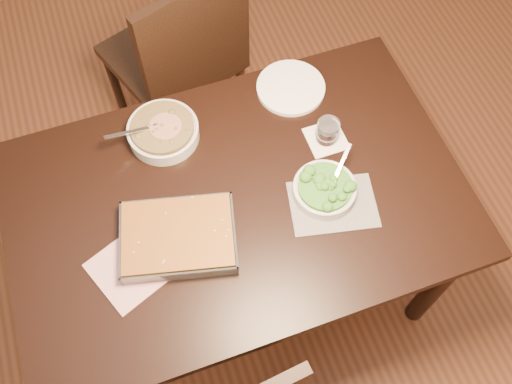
{
  "coord_description": "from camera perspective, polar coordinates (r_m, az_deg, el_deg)",
  "views": [
    {
      "loc": [
        -0.21,
        -0.78,
        2.3
      ],
      "look_at": [
        0.05,
        -0.03,
        0.8
      ],
      "focal_mm": 40.0,
      "sensor_mm": 36.0,
      "label": 1
    }
  ],
  "objects": [
    {
      "name": "wine_tumbler",
      "position": [
        1.83,
        7.16,
        6.07
      ],
      "size": [
        0.07,
        0.07,
        0.08
      ],
      "color": "black",
      "rests_on": "coaster"
    },
    {
      "name": "dinner_plate",
      "position": [
        1.97,
        3.5,
        10.37
      ],
      "size": [
        0.23,
        0.23,
        0.02
      ],
      "primitive_type": "cylinder",
      "color": "white",
      "rests_on": "table"
    },
    {
      "name": "baking_dish",
      "position": [
        1.68,
        -7.79,
        -4.51
      ],
      "size": [
        0.38,
        0.32,
        0.06
      ],
      "rotation": [
        0.0,
        0.0,
        -0.24
      ],
      "color": "silver",
      "rests_on": "table"
    },
    {
      "name": "magazine_b",
      "position": [
        1.75,
        7.69,
        -1.25
      ],
      "size": [
        0.29,
        0.24,
        0.0
      ],
      "primitive_type": "cube",
      "rotation": [
        0.0,
        0.0,
        -0.21
      ],
      "color": "#212128",
      "rests_on": "table"
    },
    {
      "name": "ground",
      "position": [
        2.44,
        -1.42,
        -8.75
      ],
      "size": [
        4.0,
        4.0,
        0.0
      ],
      "primitive_type": "plane",
      "color": "#492815",
      "rests_on": "ground"
    },
    {
      "name": "table",
      "position": [
        1.83,
        -1.87,
        -1.96
      ],
      "size": [
        1.4,
        0.9,
        0.75
      ],
      "color": "black",
      "rests_on": "ground"
    },
    {
      "name": "stew_bowl",
      "position": [
        1.86,
        -9.27,
        6.04
      ],
      "size": [
        0.26,
        0.23,
        0.09
      ],
      "color": "silver",
      "rests_on": "table"
    },
    {
      "name": "broccoli_bowl",
      "position": [
        1.74,
        6.86,
        0.3
      ],
      "size": [
        0.19,
        0.19,
        0.08
      ],
      "color": "silver",
      "rests_on": "table"
    },
    {
      "name": "chair_far",
      "position": [
        2.35,
        -7.43,
        13.31
      ],
      "size": [
        0.59,
        0.59,
        0.99
      ],
      "rotation": [
        0.0,
        0.0,
        3.49
      ],
      "color": "black",
      "rests_on": "ground"
    },
    {
      "name": "coaster",
      "position": [
        1.87,
        7.01,
        5.31
      ],
      "size": [
        0.12,
        0.12,
        0.0
      ],
      "primitive_type": "cube",
      "color": "white",
      "rests_on": "table"
    },
    {
      "name": "magazine_a",
      "position": [
        1.69,
        -11.38,
        -6.72
      ],
      "size": [
        0.33,
        0.29,
        0.01
      ],
      "primitive_type": "cube",
      "rotation": [
        0.0,
        0.0,
        0.38
      ],
      "color": "#A52F41",
      "rests_on": "table"
    }
  ]
}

